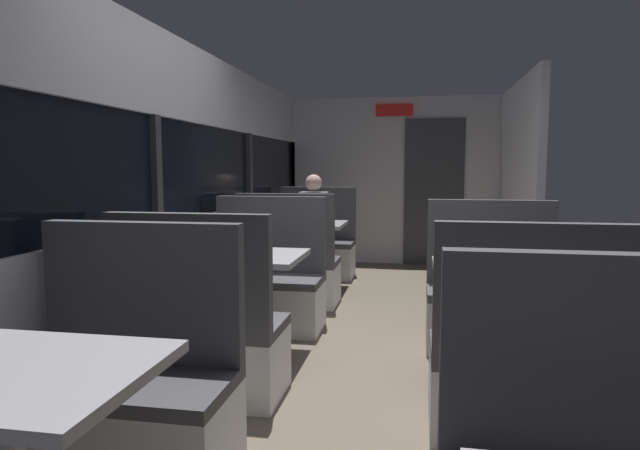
# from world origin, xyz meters

# --- Properties ---
(ground_plane) EXTENTS (3.30, 9.20, 0.02)m
(ground_plane) POSITION_xyz_m (0.00, 0.00, -0.01)
(ground_plane) COLOR #665B4C
(carriage_window_panel_left) EXTENTS (0.09, 8.48, 2.30)m
(carriage_window_panel_left) POSITION_xyz_m (-1.45, 0.00, 1.11)
(carriage_window_panel_left) COLOR #B2B2B7
(carriage_window_panel_left) RESTS_ON ground_plane
(carriage_end_bulkhead) EXTENTS (2.90, 0.11, 2.30)m
(carriage_end_bulkhead) POSITION_xyz_m (0.06, 4.19, 1.14)
(carriage_end_bulkhead) COLOR #B2B2B7
(carriage_end_bulkhead) RESTS_ON ground_plane
(carriage_aisle_panel_right) EXTENTS (0.08, 2.40, 2.30)m
(carriage_aisle_panel_right) POSITION_xyz_m (1.45, 3.00, 1.15)
(carriage_aisle_panel_right) COLOR #B2B2B7
(carriage_aisle_panel_right) RESTS_ON ground_plane
(dining_table_near_window) EXTENTS (0.90, 0.70, 0.74)m
(dining_table_near_window) POSITION_xyz_m (-0.89, -2.09, 0.64)
(dining_table_near_window) COLOR #9E9EA3
(dining_table_near_window) RESTS_ON ground_plane
(bench_near_window_facing_entry) EXTENTS (0.95, 0.50, 1.10)m
(bench_near_window_facing_entry) POSITION_xyz_m (-0.89, -1.39, 0.33)
(bench_near_window_facing_entry) COLOR silver
(bench_near_window_facing_entry) RESTS_ON ground_plane
(dining_table_mid_window) EXTENTS (0.90, 0.70, 0.74)m
(dining_table_mid_window) POSITION_xyz_m (-0.89, 0.14, 0.64)
(dining_table_mid_window) COLOR #9E9EA3
(dining_table_mid_window) RESTS_ON ground_plane
(bench_mid_window_facing_end) EXTENTS (0.95, 0.50, 1.10)m
(bench_mid_window_facing_end) POSITION_xyz_m (-0.89, -0.56, 0.33)
(bench_mid_window_facing_end) COLOR silver
(bench_mid_window_facing_end) RESTS_ON ground_plane
(bench_mid_window_facing_entry) EXTENTS (0.95, 0.50, 1.10)m
(bench_mid_window_facing_entry) POSITION_xyz_m (-0.89, 0.84, 0.33)
(bench_mid_window_facing_entry) COLOR silver
(bench_mid_window_facing_entry) RESTS_ON ground_plane
(dining_table_far_window) EXTENTS (0.90, 0.70, 0.74)m
(dining_table_far_window) POSITION_xyz_m (-0.89, 2.36, 0.64)
(dining_table_far_window) COLOR #9E9EA3
(dining_table_far_window) RESTS_ON ground_plane
(bench_far_window_facing_end) EXTENTS (0.95, 0.50, 1.10)m
(bench_far_window_facing_end) POSITION_xyz_m (-0.89, 1.67, 0.33)
(bench_far_window_facing_end) COLOR silver
(bench_far_window_facing_end) RESTS_ON ground_plane
(bench_far_window_facing_entry) EXTENTS (0.95, 0.50, 1.10)m
(bench_far_window_facing_entry) POSITION_xyz_m (-0.89, 3.06, 0.33)
(bench_far_window_facing_entry) COLOR silver
(bench_far_window_facing_entry) RESTS_ON ground_plane
(dining_table_rear_aisle) EXTENTS (0.90, 0.70, 0.74)m
(dining_table_rear_aisle) POSITION_xyz_m (0.89, -0.06, 0.64)
(dining_table_rear_aisle) COLOR #9E9EA3
(dining_table_rear_aisle) RESTS_ON ground_plane
(bench_rear_aisle_facing_end) EXTENTS (0.95, 0.50, 1.10)m
(bench_rear_aisle_facing_end) POSITION_xyz_m (0.89, -0.76, 0.33)
(bench_rear_aisle_facing_end) COLOR silver
(bench_rear_aisle_facing_end) RESTS_ON ground_plane
(bench_rear_aisle_facing_entry) EXTENTS (0.95, 0.50, 1.10)m
(bench_rear_aisle_facing_entry) POSITION_xyz_m (0.89, 0.64, 0.33)
(bench_rear_aisle_facing_entry) COLOR silver
(bench_rear_aisle_facing_entry) RESTS_ON ground_plane
(seated_passenger) EXTENTS (0.47, 0.55, 1.26)m
(seated_passenger) POSITION_xyz_m (-0.89, 2.99, 0.54)
(seated_passenger) COLOR #26262D
(seated_passenger) RESTS_ON ground_plane
(coffee_cup_primary) EXTENTS (0.07, 0.07, 0.09)m
(coffee_cup_primary) POSITION_xyz_m (-0.78, 2.52, 0.79)
(coffee_cup_primary) COLOR #26598C
(coffee_cup_primary) RESTS_ON dining_table_far_window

